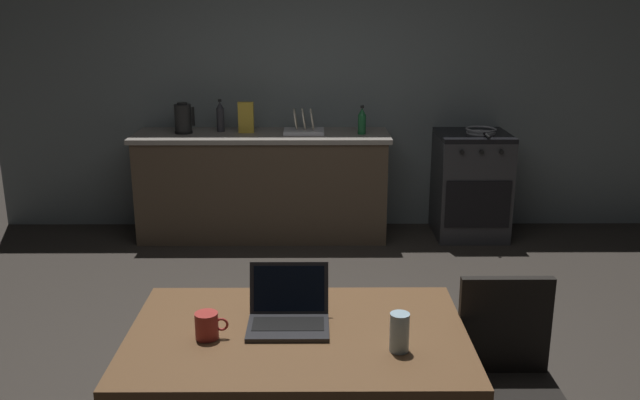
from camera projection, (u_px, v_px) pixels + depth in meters
ground_plane at (325, 372)px, 3.71m from camera, size 12.00×12.00×0.00m
back_wall at (355, 80)px, 5.94m from camera, size 6.40×0.10×2.63m
kitchen_counter at (263, 185)px, 5.84m from camera, size 2.16×0.64×0.91m
stove_oven at (471, 185)px, 5.85m from camera, size 0.60×0.62×0.91m
dining_table at (298, 347)px, 2.65m from camera, size 1.32×0.86×0.72m
chair at (508, 374)px, 2.72m from camera, size 0.40×0.40×0.89m
laptop at (288, 314)px, 2.67m from camera, size 0.32×0.28×0.22m
electric_kettle at (183, 119)px, 5.67m from camera, size 0.17×0.15×0.26m
bottle at (362, 121)px, 5.64m from camera, size 0.07×0.07×0.24m
frying_pan at (481, 131)px, 5.69m from camera, size 0.26×0.43×0.05m
coffee_mug at (207, 326)px, 2.56m from camera, size 0.13×0.09×0.10m
drinking_glass at (399, 332)px, 2.46m from camera, size 0.07×0.07×0.15m
cereal_box at (246, 117)px, 5.69m from camera, size 0.13×0.05×0.26m
dish_rack at (304, 128)px, 5.70m from camera, size 0.34×0.26×0.21m
bottle_b at (220, 116)px, 5.75m from camera, size 0.07×0.07×0.28m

